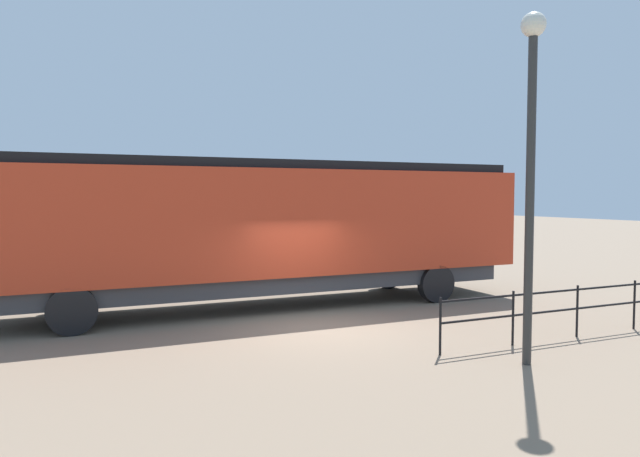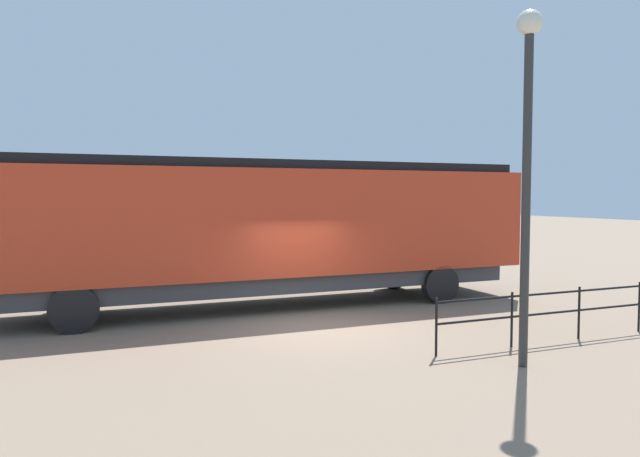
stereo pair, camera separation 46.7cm
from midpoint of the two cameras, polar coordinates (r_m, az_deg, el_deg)
ground_plane at (r=13.81m, az=-1.00°, el=-9.78°), size 120.00×120.00×0.00m
locomotive at (r=16.35m, az=-5.09°, el=0.31°), size 3.08×15.29×4.05m
lamp_post at (r=11.20m, az=18.88°, el=8.53°), size 0.45×0.45×6.39m
platform_fence at (r=14.66m, az=25.50°, el=-6.38°), size 0.05×9.18×1.14m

